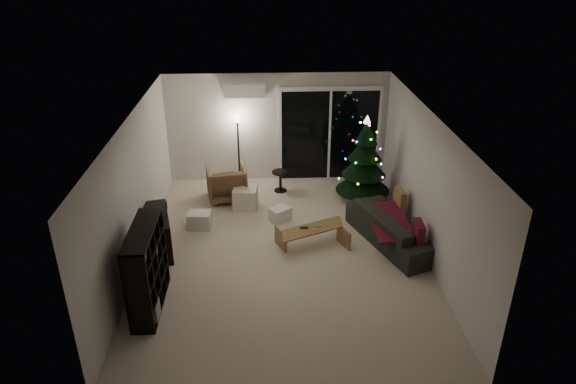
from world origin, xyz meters
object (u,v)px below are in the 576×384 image
bookshelf (136,269)px  armchair (227,183)px  sofa (394,228)px  christmas_tree (365,159)px  coffee_table (312,237)px  media_cabinet (157,232)px

bookshelf → armchair: 3.82m
sofa → christmas_tree: 1.95m
armchair → coffee_table: 2.65m
coffee_table → christmas_tree: size_ratio=0.64×
armchair → coffee_table: (1.67, -2.05, -0.19)m
bookshelf → sofa: size_ratio=0.63×
armchair → media_cabinet: bearing=52.0°
bookshelf → media_cabinet: 1.63m
bookshelf → media_cabinet: bearing=68.6°
coffee_table → media_cabinet: bearing=155.5°
bookshelf → coffee_table: (2.79, 1.59, -0.48)m
bookshelf → media_cabinet: size_ratio=1.15×
coffee_table → christmas_tree: bearing=32.0°
armchair → christmas_tree: 2.99m
media_cabinet → armchair: size_ratio=1.40×
coffee_table → armchair: bearing=104.8°
media_cabinet → sofa: bearing=-12.4°
bookshelf → armchair: (1.12, 3.64, -0.29)m
media_cabinet → sofa: (4.30, 0.05, -0.05)m
armchair → sofa: (3.18, -1.99, -0.07)m
bookshelf → sofa: 4.62m
media_cabinet → coffee_table: 2.79m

